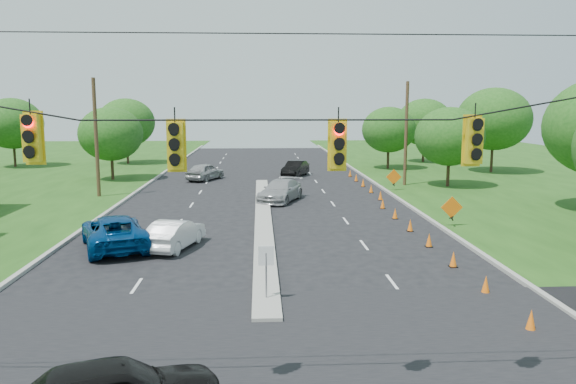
{
  "coord_description": "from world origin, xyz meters",
  "views": [
    {
      "loc": [
        -0.21,
        -13.11,
        6.89
      ],
      "look_at": [
        1.16,
        13.55,
        2.8
      ],
      "focal_mm": 35.0,
      "sensor_mm": 36.0,
      "label": 1
    }
  ],
  "objects": [
    {
      "name": "cone_1",
      "position": [
        8.14,
        6.5,
        0.35
      ],
      "size": [
        0.32,
        0.32,
        0.7
      ],
      "primitive_type": "cone",
      "color": "orange",
      "rests_on": "ground"
    },
    {
      "name": "signal_span",
      "position": [
        -0.05,
        -1.0,
        4.97
      ],
      "size": [
        25.6,
        0.32,
        9.0
      ],
      "color": "#422D1C",
      "rests_on": "ground"
    },
    {
      "name": "blue_pickup",
      "position": [
        -7.31,
        13.99,
        0.83
      ],
      "size": [
        4.66,
        6.55,
        1.66
      ],
      "primitive_type": "imported",
      "rotation": [
        0.0,
        0.0,
        3.5
      ],
      "color": "navy",
      "rests_on": "ground"
    },
    {
      "name": "cone_9",
      "position": [
        8.74,
        34.5,
        0.35
      ],
      "size": [
        0.32,
        0.32,
        0.7
      ],
      "primitive_type": "cone",
      "color": "orange",
      "rests_on": "ground"
    },
    {
      "name": "curb_right",
      "position": [
        10.1,
        30.0,
        0.0
      ],
      "size": [
        0.25,
        110.0,
        0.16
      ],
      "primitive_type": "cube",
      "color": "gray",
      "rests_on": "ground"
    },
    {
      "name": "cone_0",
      "position": [
        8.14,
        3.0,
        0.35
      ],
      "size": [
        0.32,
        0.32,
        0.7
      ],
      "primitive_type": "cone",
      "color": "orange",
      "rests_on": "ground"
    },
    {
      "name": "curb_left",
      "position": [
        -10.1,
        30.0,
        0.0
      ],
      "size": [
        0.25,
        110.0,
        0.16
      ],
      "primitive_type": "cube",
      "color": "gray",
      "rests_on": "ground"
    },
    {
      "name": "work_sign_1",
      "position": [
        10.8,
        18.0,
        1.09
      ],
      "size": [
        1.27,
        0.58,
        1.37
      ],
      "color": "black",
      "rests_on": "ground"
    },
    {
      "name": "work_sign_2",
      "position": [
        10.8,
        32.0,
        1.09
      ],
      "size": [
        1.27,
        0.58,
        1.37
      ],
      "color": "black",
      "rests_on": "ground"
    },
    {
      "name": "tree_10",
      "position": [
        24.0,
        44.0,
        5.58
      ],
      "size": [
        7.56,
        7.56,
        8.82
      ],
      "color": "black",
      "rests_on": "ground"
    },
    {
      "name": "tree_5",
      "position": [
        -14.0,
        40.0,
        4.34
      ],
      "size": [
        5.88,
        5.88,
        6.86
      ],
      "color": "black",
      "rests_on": "ground"
    },
    {
      "name": "tree_11",
      "position": [
        20.0,
        55.0,
        4.96
      ],
      "size": [
        6.72,
        6.72,
        7.84
      ],
      "color": "black",
      "rests_on": "ground"
    },
    {
      "name": "cone_7",
      "position": [
        8.74,
        27.5,
        0.35
      ],
      "size": [
        0.32,
        0.32,
        0.7
      ],
      "primitive_type": "cone",
      "color": "orange",
      "rests_on": "ground"
    },
    {
      "name": "cone_11",
      "position": [
        8.74,
        41.5,
        0.35
      ],
      "size": [
        0.32,
        0.32,
        0.7
      ],
      "primitive_type": "cone",
      "color": "orange",
      "rests_on": "ground"
    },
    {
      "name": "cone_3",
      "position": [
        8.14,
        13.5,
        0.35
      ],
      "size": [
        0.32,
        0.32,
        0.7
      ],
      "primitive_type": "cone",
      "color": "orange",
      "rests_on": "ground"
    },
    {
      "name": "white_sedan",
      "position": [
        -4.37,
        13.89,
        0.72
      ],
      "size": [
        2.66,
        4.62,
        1.44
      ],
      "primitive_type": "imported",
      "rotation": [
        0.0,
        0.0,
        2.86
      ],
      "color": "silver",
      "rests_on": "ground"
    },
    {
      "name": "tree_12",
      "position": [
        14.0,
        48.0,
        4.34
      ],
      "size": [
        5.88,
        5.88,
        6.86
      ],
      "color": "black",
      "rests_on": "ground"
    },
    {
      "name": "tree_6",
      "position": [
        -16.0,
        55.0,
        4.96
      ],
      "size": [
        6.72,
        6.72,
        7.84
      ],
      "color": "black",
      "rests_on": "ground"
    },
    {
      "name": "cone_2",
      "position": [
        8.14,
        10.0,
        0.35
      ],
      "size": [
        0.32,
        0.32,
        0.7
      ],
      "primitive_type": "cone",
      "color": "orange",
      "rests_on": "ground"
    },
    {
      "name": "utility_pole_far_right",
      "position": [
        12.5,
        35.0,
        4.5
      ],
      "size": [
        0.28,
        0.28,
        9.0
      ],
      "primitive_type": "cylinder",
      "color": "#422D1C",
      "rests_on": "ground"
    },
    {
      "name": "silver_car_oncoming",
      "position": [
        -5.32,
        39.64,
        0.81
      ],
      "size": [
        3.71,
        5.14,
        1.63
      ],
      "primitive_type": "imported",
      "rotation": [
        0.0,
        0.0,
        2.72
      ],
      "color": "gray",
      "rests_on": "ground"
    },
    {
      "name": "cone_10",
      "position": [
        8.74,
        38.0,
        0.35
      ],
      "size": [
        0.32,
        0.32,
        0.7
      ],
      "primitive_type": "cone",
      "color": "orange",
      "rests_on": "ground"
    },
    {
      "name": "tree_4",
      "position": [
        -28.0,
        52.0,
        4.96
      ],
      "size": [
        6.72,
        6.72,
        7.84
      ],
      "color": "black",
      "rests_on": "ground"
    },
    {
      "name": "cone_8",
      "position": [
        8.74,
        31.0,
        0.35
      ],
      "size": [
        0.32,
        0.32,
        0.7
      ],
      "primitive_type": "cone",
      "color": "orange",
      "rests_on": "ground"
    },
    {
      "name": "dark_car_receding",
      "position": [
        3.36,
        42.11,
        0.76
      ],
      "size": [
        3.14,
        4.87,
        1.52
      ],
      "primitive_type": "imported",
      "rotation": [
        0.0,
        0.0,
        -0.37
      ],
      "color": "black",
      "rests_on": "ground"
    },
    {
      "name": "cone_4",
      "position": [
        8.14,
        17.0,
        0.35
      ],
      "size": [
        0.32,
        0.32,
        0.7
      ],
      "primitive_type": "cone",
      "color": "orange",
      "rests_on": "ground"
    },
    {
      "name": "median",
      "position": [
        0.0,
        21.0,
        0.0
      ],
      "size": [
        1.0,
        34.0,
        0.18
      ],
      "primitive_type": "cube",
      "color": "gray",
      "rests_on": "ground"
    },
    {
      "name": "utility_pole_far_left",
      "position": [
        -12.5,
        30.0,
        4.5
      ],
      "size": [
        0.28,
        0.28,
        9.0
      ],
      "primitive_type": "cylinder",
      "color": "#422D1C",
      "rests_on": "ground"
    },
    {
      "name": "tree_9",
      "position": [
        16.0,
        34.0,
        4.34
      ],
      "size": [
        5.88,
        5.88,
        6.86
      ],
      "color": "black",
      "rests_on": "ground"
    },
    {
      "name": "silver_car_far",
      "position": [
        1.31,
        27.34,
        0.78
      ],
      "size": [
        3.99,
        5.81,
        1.56
      ],
      "primitive_type": "imported",
      "rotation": [
        0.0,
        0.0,
        -0.37
      ],
      "color": "#979799",
      "rests_on": "ground"
    },
    {
      "name": "cone_5",
      "position": [
        8.14,
        20.5,
        0.35
      ],
      "size": [
        0.32,
        0.32,
        0.7
      ],
      "primitive_type": "cone",
      "color": "orange",
      "rests_on": "ground"
    },
    {
      "name": "median_sign",
      "position": [
        0.0,
        6.0,
        1.46
      ],
      "size": [
        0.55,
        0.06,
        2.05
      ],
      "color": "gray",
      "rests_on": "ground"
    },
    {
      "name": "cone_6",
      "position": [
        8.14,
        24.0,
        0.35
      ],
      "size": [
        0.32,
        0.32,
        0.7
      ],
      "primitive_type": "cone",
      "color": "orange",
      "rests_on": "ground"
    }
  ]
}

